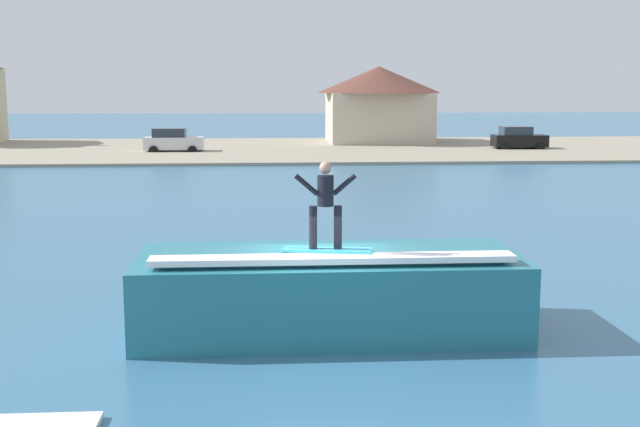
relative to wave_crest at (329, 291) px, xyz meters
name	(u,v)px	position (x,y,z in m)	size (l,w,h in m)	color
ground_plane	(320,341)	(-0.23, -0.66, -0.84)	(260.00, 260.00, 0.00)	#346688
wave_crest	(329,291)	(0.00, 0.00, 0.00)	(7.77, 3.14, 1.79)	#267281
surfboard	(328,250)	(-0.07, -0.60, 0.98)	(1.77, 0.71, 0.06)	#33A5CC
surfer	(325,200)	(-0.12, -0.59, 1.97)	(1.22, 0.32, 1.71)	black
shoreline_bank	(278,149)	(-0.23, 46.38, -0.75)	(120.00, 23.74, 0.19)	gray
car_near_shore	(173,141)	(-8.00, 43.98, 0.10)	(4.30, 2.06, 1.86)	silver
car_far_shore	(519,138)	(18.09, 44.75, 0.10)	(4.05, 2.10, 1.86)	black
house_gabled_white	(379,101)	(8.36, 52.52, 2.83)	(10.45, 10.45, 6.54)	beige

